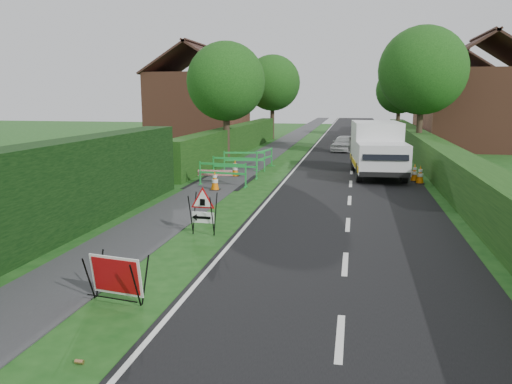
{
  "coord_description": "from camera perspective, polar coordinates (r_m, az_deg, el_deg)",
  "views": [
    {
      "loc": [
        2.62,
        -9.68,
        3.64
      ],
      "look_at": [
        -0.01,
        3.52,
        1.07
      ],
      "focal_mm": 35.0,
      "sensor_mm": 36.0,
      "label": 1
    }
  ],
  "objects": [
    {
      "name": "hatchback_car",
      "position": [
        34.51,
        9.99,
        5.52
      ],
      "size": [
        1.83,
        3.4,
        1.1
      ],
      "primitive_type": "imported",
      "rotation": [
        0.0,
        0.0,
        -0.17
      ],
      "color": "silver",
      "rests_on": "ground"
    },
    {
      "name": "house_east_b",
      "position": [
        52.53,
        21.82,
        9.24
      ],
      "size": [
        7.5,
        7.4,
        7.88
      ],
      "color": "brown",
      "rests_on": "ground"
    },
    {
      "name": "redwhite_plank",
      "position": [
        21.44,
        -4.68,
        1.01
      ],
      "size": [
        1.5,
        0.17,
        0.25
      ],
      "primitive_type": "cube",
      "rotation": [
        0.0,
        0.0,
        0.09
      ],
      "color": "red",
      "rests_on": "ground"
    },
    {
      "name": "traffic_cone_1",
      "position": [
        22.87,
        17.67,
        2.14
      ],
      "size": [
        0.38,
        0.38,
        0.79
      ],
      "color": "black",
      "rests_on": "ground"
    },
    {
      "name": "ped_barrier_0",
      "position": [
        20.6,
        -3.85,
        2.39
      ],
      "size": [
        2.08,
        0.54,
        1.0
      ],
      "rotation": [
        0.0,
        0.0,
        -0.09
      ],
      "color": "green",
      "rests_on": "ground"
    },
    {
      "name": "tree_nw",
      "position": [
        28.62,
        -3.45,
        12.49
      ],
      "size": [
        4.4,
        4.4,
        6.7
      ],
      "color": "#2D2116",
      "rests_on": "ground"
    },
    {
      "name": "traffic_cone_3",
      "position": [
        19.74,
        -4.72,
        1.31
      ],
      "size": [
        0.38,
        0.38,
        0.79
      ],
      "color": "black",
      "rests_on": "ground"
    },
    {
      "name": "works_van",
      "position": [
        23.87,
        13.7,
        4.92
      ],
      "size": [
        2.54,
        5.59,
        2.48
      ],
      "rotation": [
        0.0,
        0.0,
        0.07
      ],
      "color": "silver",
      "rests_on": "ground"
    },
    {
      "name": "tree_ne",
      "position": [
        31.94,
        18.52,
        13.03
      ],
      "size": [
        5.2,
        5.2,
        7.79
      ],
      "color": "#2D2116",
      "rests_on": "ground"
    },
    {
      "name": "tree_fe",
      "position": [
        47.83,
        16.08,
        11.1
      ],
      "size": [
        4.2,
        4.2,
        6.33
      ],
      "color": "#2D2116",
      "rests_on": "ground"
    },
    {
      "name": "red_rect_sign",
      "position": [
        9.33,
        -15.71,
        -9.28
      ],
      "size": [
        1.09,
        0.76,
        0.86
      ],
      "rotation": [
        0.0,
        0.0,
        -0.16
      ],
      "color": "black",
      "rests_on": "ground"
    },
    {
      "name": "house_west",
      "position": [
        41.64,
        -6.49,
        9.73
      ],
      "size": [
        7.5,
        7.4,
        7.88
      ],
      "color": "brown",
      "rests_on": "ground"
    },
    {
      "name": "ground",
      "position": [
        10.67,
        -3.7,
        -9.15
      ],
      "size": [
        120.0,
        120.0,
        0.0
      ],
      "primitive_type": "plane",
      "color": "#164413",
      "rests_on": "ground"
    },
    {
      "name": "traffic_cone_0",
      "position": [
        22.31,
        18.26,
        1.9
      ],
      "size": [
        0.38,
        0.38,
        0.79
      ],
      "color": "black",
      "rests_on": "ground"
    },
    {
      "name": "house_east_a",
      "position": [
        38.61,
        24.08,
        8.79
      ],
      "size": [
        7.5,
        7.4,
        7.88
      ],
      "color": "brown",
      "rests_on": "ground"
    },
    {
      "name": "hedge_west_near",
      "position": [
        12.84,
        -25.96,
        -6.77
      ],
      "size": [
        1.1,
        18.0,
        2.5
      ],
      "primitive_type": "cube",
      "color": "black",
      "rests_on": "ground"
    },
    {
      "name": "hedge_east",
      "position": [
        26.23,
        19.65,
        2.21
      ],
      "size": [
        1.2,
        50.0,
        1.5
      ],
      "primitive_type": "cube",
      "color": "#14380F",
      "rests_on": "ground"
    },
    {
      "name": "traffic_cone_4",
      "position": [
        23.13,
        -2.4,
        2.74
      ],
      "size": [
        0.38,
        0.38,
        0.79
      ],
      "color": "black",
      "rests_on": "ground"
    },
    {
      "name": "footpath",
      "position": [
        45.18,
        4.08,
        6.18
      ],
      "size": [
        2.0,
        90.0,
        0.02
      ],
      "primitive_type": "cube",
      "color": "#2D2D30",
      "rests_on": "ground"
    },
    {
      "name": "ped_barrier_2",
      "position": [
        24.81,
        -1.33,
        3.85
      ],
      "size": [
        2.09,
        0.74,
        1.0
      ],
      "rotation": [
        0.0,
        0.0,
        0.2
      ],
      "color": "green",
      "rests_on": "ground"
    },
    {
      "name": "road_surface",
      "position": [
        44.83,
        11.11,
        5.96
      ],
      "size": [
        6.0,
        90.0,
        0.02
      ],
      "primitive_type": "cube",
      "color": "black",
      "rests_on": "ground"
    },
    {
      "name": "ped_barrier_3",
      "position": [
        25.69,
        0.99,
        4.09
      ],
      "size": [
        0.76,
        2.09,
        1.0
      ],
      "rotation": [
        0.0,
        0.0,
        1.36
      ],
      "color": "green",
      "rests_on": "ground"
    },
    {
      "name": "ped_barrier_1",
      "position": [
        22.55,
        -2.43,
        3.14
      ],
      "size": [
        2.06,
        0.36,
        1.0
      ],
      "rotation": [
        0.0,
        0.0,
        0.01
      ],
      "color": "green",
      "rests_on": "ground"
    },
    {
      "name": "traffic_cone_2",
      "position": [
        26.47,
        15.35,
        3.38
      ],
      "size": [
        0.38,
        0.38,
        0.79
      ],
      "color": "black",
      "rests_on": "ground"
    },
    {
      "name": "tree_fw",
      "position": [
        44.29,
        1.9,
        12.35
      ],
      "size": [
        4.8,
        4.8,
        7.24
      ],
      "color": "#2D2116",
      "rests_on": "ground"
    },
    {
      "name": "hedge_west_far",
      "position": [
        32.79,
        -2.27,
        4.43
      ],
      "size": [
        1.0,
        24.0,
        1.8
      ],
      "primitive_type": "cube",
      "color": "#14380F",
      "rests_on": "ground"
    },
    {
      "name": "triangle_sign",
      "position": [
        13.25,
        -6.24,
        -1.76
      ],
      "size": [
        0.79,
        0.79,
        1.1
      ],
      "rotation": [
        0.0,
        0.0,
        -0.05
      ],
      "color": "black",
      "rests_on": "ground"
    },
    {
      "name": "litter_can",
      "position": [
        7.7,
        -19.52,
        -18.05
      ],
      "size": [
        0.12,
        0.07,
        0.07
      ],
      "primitive_type": "cylinder",
      "rotation": [
        0.0,
        1.57,
        0.0
      ],
      "color": "#BF7F4C",
      "rests_on": "ground"
    }
  ]
}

